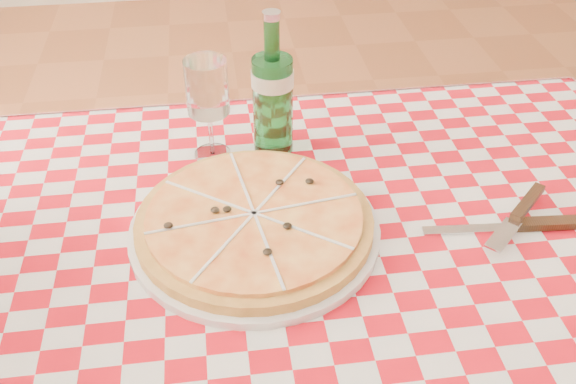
# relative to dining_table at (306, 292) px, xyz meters

# --- Properties ---
(dining_table) EXTENTS (1.20, 0.80, 0.75)m
(dining_table) POSITION_rel_dining_table_xyz_m (0.00, 0.00, 0.00)
(dining_table) COLOR brown
(dining_table) RESTS_ON ground
(tablecloth) EXTENTS (1.30, 0.90, 0.01)m
(tablecloth) POSITION_rel_dining_table_xyz_m (0.00, 0.00, 0.09)
(tablecloth) COLOR #B40B17
(tablecloth) RESTS_ON dining_table
(pizza_plate) EXTENTS (0.44, 0.44, 0.05)m
(pizza_plate) POSITION_rel_dining_table_xyz_m (-0.07, 0.04, 0.12)
(pizza_plate) COLOR #D48C46
(pizza_plate) RESTS_ON tablecloth
(water_bottle) EXTENTS (0.09, 0.09, 0.26)m
(water_bottle) POSITION_rel_dining_table_xyz_m (-0.02, 0.27, 0.23)
(water_bottle) COLOR #186327
(water_bottle) RESTS_ON tablecloth
(wine_glass) EXTENTS (0.10, 0.10, 0.19)m
(wine_glass) POSITION_rel_dining_table_xyz_m (-0.13, 0.26, 0.19)
(wine_glass) COLOR white
(wine_glass) RESTS_ON tablecloth
(cutlery) EXTENTS (0.32, 0.30, 0.03)m
(cutlery) POSITION_rel_dining_table_xyz_m (0.32, -0.00, 0.11)
(cutlery) COLOR silver
(cutlery) RESTS_ON tablecloth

